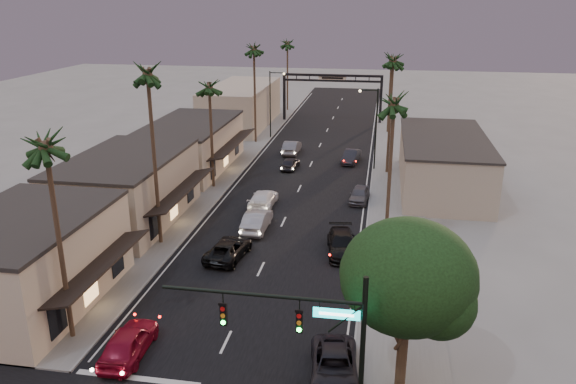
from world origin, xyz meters
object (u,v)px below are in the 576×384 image
at_px(streetlight_right, 374,122).
at_px(curbside_near, 334,366).
at_px(oncoming_red, 129,342).
at_px(oncoming_pickup, 229,249).
at_px(corner_tree, 409,281).
at_px(palm_far, 287,41).
at_px(palm_ld, 254,46).
at_px(palm_lc, 209,83).
at_px(oncoming_silver, 257,221).
at_px(palm_lb, 147,69).
at_px(curbside_black, 342,244).
at_px(arch, 332,86).
at_px(streetlight_left, 272,99).
at_px(palm_ra, 394,98).
at_px(palm_rb, 393,57).
at_px(traffic_signal, 316,333).
at_px(palm_la, 44,139).
at_px(palm_rc, 392,57).

height_order(streetlight_right, curbside_near, streetlight_right).
relative_size(oncoming_red, oncoming_pickup, 0.95).
xyz_separation_m(corner_tree, palm_far, (-17.78, 70.55, 5.46)).
height_order(streetlight_right, palm_ld, palm_ld).
relative_size(palm_lc, oncoming_silver, 2.47).
xyz_separation_m(oncoming_red, oncoming_silver, (2.89, 17.94, -0.00)).
distance_m(palm_lb, curbside_black, 18.87).
bearing_deg(arch, streetlight_right, -74.53).
relative_size(streetlight_left, oncoming_red, 1.87).
bearing_deg(palm_ra, oncoming_pickup, -162.48).
relative_size(palm_ld, palm_far, 1.08).
bearing_deg(streetlight_right, arch, 105.47).
bearing_deg(palm_rb, traffic_signal, -94.16).
bearing_deg(streetlight_right, oncoming_red, -107.47).
bearing_deg(traffic_signal, palm_la, 160.71).
height_order(palm_la, palm_lc, palm_la).
distance_m(traffic_signal, palm_rc, 60.31).
xyz_separation_m(palm_ld, oncoming_red, (3.87, -47.01, -11.60)).
height_order(streetlight_left, palm_ld, palm_ld).
height_order(corner_tree, palm_rc, palm_rc).
bearing_deg(oncoming_silver, palm_lb, 30.37).
relative_size(palm_lb, oncoming_pickup, 3.00).
height_order(arch, palm_ld, palm_ld).
distance_m(corner_tree, palm_ld, 51.28).
relative_size(palm_ld, oncoming_pickup, 2.81).
height_order(traffic_signal, oncoming_red, traffic_signal).
xyz_separation_m(traffic_signal, palm_rb, (2.91, 40.00, 7.33)).
relative_size(palm_rc, oncoming_pickup, 2.41).
bearing_deg(palm_la, traffic_signal, -19.29).
bearing_deg(traffic_signal, arch, 94.93).
height_order(corner_tree, palm_lc, palm_lc).
distance_m(oncoming_silver, curbside_black, 7.97).
xyz_separation_m(arch, palm_lb, (-8.60, -48.00, 7.85)).
height_order(palm_lb, palm_lc, palm_lb).
distance_m(arch, palm_far, 12.96).
relative_size(traffic_signal, curbside_near, 1.67).
bearing_deg(curbside_black, palm_ld, 105.44).
xyz_separation_m(palm_lb, palm_lc, (0.00, 14.00, -2.92)).
distance_m(palm_ld, oncoming_red, 48.58).
distance_m(palm_la, oncoming_pickup, 16.75).
bearing_deg(palm_rb, palm_ra, -90.00).
relative_size(oncoming_red, curbside_black, 0.92).
bearing_deg(palm_la, curbside_black, 44.22).
bearing_deg(oncoming_red, curbside_black, -127.25).
xyz_separation_m(arch, palm_la, (-8.60, -61.00, 5.91)).
relative_size(streetlight_left, palm_rc, 0.74).
bearing_deg(palm_far, oncoming_silver, -82.94).
bearing_deg(oncoming_silver, streetlight_right, -114.50).
bearing_deg(curbside_near, palm_lb, 129.62).
bearing_deg(palm_rb, curbside_near, -93.80).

